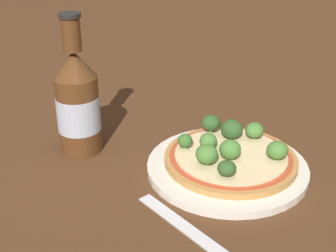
# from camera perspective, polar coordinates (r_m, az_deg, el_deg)

# --- Properties ---
(ground_plane) EXTENTS (3.00, 3.00, 0.00)m
(ground_plane) POSITION_cam_1_polar(r_m,az_deg,el_deg) (0.74, 6.78, -4.58)
(ground_plane) COLOR #4C2D19
(plate) EXTENTS (0.24, 0.24, 0.01)m
(plate) POSITION_cam_1_polar(r_m,az_deg,el_deg) (0.72, 7.20, -5.00)
(plate) COLOR silver
(plate) RESTS_ON ground_plane
(pizza) EXTENTS (0.20, 0.20, 0.01)m
(pizza) POSITION_cam_1_polar(r_m,az_deg,el_deg) (0.72, 7.63, -3.88)
(pizza) COLOR #B77F42
(pizza) RESTS_ON plate
(broccoli_floret_0) EXTENTS (0.03, 0.03, 0.03)m
(broccoli_floret_0) POSITION_cam_1_polar(r_m,az_deg,el_deg) (0.76, 10.50, -0.50)
(broccoli_floret_0) COLOR #6B8E51
(broccoli_floret_0) RESTS_ON pizza
(broccoli_floret_1) EXTENTS (0.03, 0.03, 0.03)m
(broccoli_floret_1) POSITION_cam_1_polar(r_m,az_deg,el_deg) (0.69, 7.57, -2.84)
(broccoli_floret_1) COLOR #6B8E51
(broccoli_floret_1) RESTS_ON pizza
(broccoli_floret_2) EXTENTS (0.03, 0.03, 0.03)m
(broccoli_floret_2) POSITION_cam_1_polar(r_m,az_deg,el_deg) (0.72, 4.93, -1.87)
(broccoli_floret_2) COLOR #6B8E51
(broccoli_floret_2) RESTS_ON pizza
(broccoli_floret_3) EXTENTS (0.03, 0.03, 0.03)m
(broccoli_floret_3) POSITION_cam_1_polar(r_m,az_deg,el_deg) (0.71, 13.19, -2.89)
(broccoli_floret_3) COLOR #6B8E51
(broccoli_floret_3) RESTS_ON pizza
(broccoli_floret_4) EXTENTS (0.03, 0.03, 0.02)m
(broccoli_floret_4) POSITION_cam_1_polar(r_m,az_deg,el_deg) (0.66, 7.18, -5.14)
(broccoli_floret_4) COLOR #6B8E51
(broccoli_floret_4) RESTS_ON pizza
(broccoli_floret_5) EXTENTS (0.03, 0.03, 0.03)m
(broccoli_floret_5) POSITION_cam_1_polar(r_m,az_deg,el_deg) (0.77, 5.25, 0.39)
(broccoli_floret_5) COLOR #6B8E51
(broccoli_floret_5) RESTS_ON pizza
(broccoli_floret_6) EXTENTS (0.02, 0.02, 0.02)m
(broccoli_floret_6) POSITION_cam_1_polar(r_m,az_deg,el_deg) (0.72, 2.08, -1.81)
(broccoli_floret_6) COLOR #6B8E51
(broccoli_floret_6) RESTS_ON pizza
(broccoli_floret_7) EXTENTS (0.03, 0.03, 0.03)m
(broccoli_floret_7) POSITION_cam_1_polar(r_m,az_deg,el_deg) (0.67, 5.06, -3.54)
(broccoli_floret_7) COLOR #6B8E51
(broccoli_floret_7) RESTS_ON pizza
(broccoli_floret_8) EXTENTS (0.04, 0.04, 0.03)m
(broccoli_floret_8) POSITION_cam_1_polar(r_m,az_deg,el_deg) (0.76, 7.78, -0.35)
(broccoli_floret_8) COLOR #6B8E51
(broccoli_floret_8) RESTS_ON pizza
(beer_bottle) EXTENTS (0.07, 0.07, 0.23)m
(beer_bottle) POSITION_cam_1_polar(r_m,az_deg,el_deg) (0.75, -10.97, 2.88)
(beer_bottle) COLOR #563319
(beer_bottle) RESTS_ON ground_plane
(fork) EXTENTS (0.07, 0.17, 0.00)m
(fork) POSITION_cam_1_polar(r_m,az_deg,el_deg) (0.61, 2.01, -12.10)
(fork) COLOR silver
(fork) RESTS_ON ground_plane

